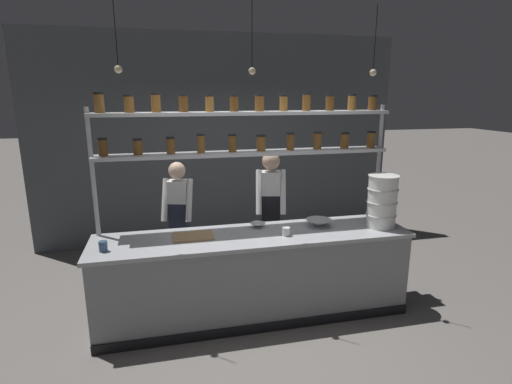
# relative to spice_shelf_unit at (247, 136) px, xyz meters

# --- Properties ---
(ground_plane) EXTENTS (40.00, 40.00, 0.00)m
(ground_plane) POSITION_rel_spice_shelf_unit_xyz_m (0.00, -0.33, -1.91)
(ground_plane) COLOR slate
(back_wall) EXTENTS (5.70, 0.12, 3.24)m
(back_wall) POSITION_rel_spice_shelf_unit_xyz_m (0.00, 2.11, -0.29)
(back_wall) COLOR #4C5156
(back_wall) RESTS_ON ground_plane
(prep_counter) EXTENTS (3.30, 0.76, 0.92)m
(prep_counter) POSITION_rel_spice_shelf_unit_xyz_m (0.00, -0.33, -1.45)
(prep_counter) COLOR gray
(prep_counter) RESTS_ON ground_plane
(spice_shelf_unit) EXTENTS (3.19, 0.28, 2.36)m
(spice_shelf_unit) POSITION_rel_spice_shelf_unit_xyz_m (0.00, 0.00, 0.00)
(spice_shelf_unit) COLOR #ADAFB5
(spice_shelf_unit) RESTS_ON ground_plane
(chef_left) EXTENTS (0.41, 0.34, 1.57)m
(chef_left) POSITION_rel_spice_shelf_unit_xyz_m (-0.73, 0.51, -1.02)
(chef_left) COLOR black
(chef_left) RESTS_ON ground_plane
(chef_center) EXTENTS (0.40, 0.33, 1.67)m
(chef_center) POSITION_rel_spice_shelf_unit_xyz_m (0.37, 0.36, -0.95)
(chef_center) COLOR black
(chef_center) RESTS_ON ground_plane
(container_stack) EXTENTS (0.33, 0.33, 0.58)m
(container_stack) POSITION_rel_spice_shelf_unit_xyz_m (1.42, -0.40, -0.70)
(container_stack) COLOR white
(container_stack) RESTS_ON prep_counter
(cutting_board) EXTENTS (0.40, 0.26, 0.02)m
(cutting_board) POSITION_rel_spice_shelf_unit_xyz_m (-0.62, -0.28, -0.98)
(cutting_board) COLOR #A88456
(cutting_board) RESTS_ON prep_counter
(prep_bowl_near_left) EXTENTS (0.29, 0.29, 0.08)m
(prep_bowl_near_left) POSITION_rel_spice_shelf_unit_xyz_m (0.75, -0.24, -0.95)
(prep_bowl_near_left) COLOR #B2B7BC
(prep_bowl_near_left) RESTS_ON prep_counter
(prep_bowl_center_front) EXTENTS (0.17, 0.17, 0.05)m
(prep_bowl_center_front) POSITION_rel_spice_shelf_unit_xyz_m (0.09, -0.12, -0.97)
(prep_bowl_center_front) COLOR #B2B7BC
(prep_bowl_center_front) RESTS_ON prep_counter
(serving_cup_front) EXTENTS (0.08, 0.08, 0.09)m
(serving_cup_front) POSITION_rel_spice_shelf_unit_xyz_m (0.32, -0.45, -0.94)
(serving_cup_front) COLOR silver
(serving_cup_front) RESTS_ON prep_counter
(serving_cup_by_board) EXTENTS (0.08, 0.08, 0.10)m
(serving_cup_by_board) POSITION_rel_spice_shelf_unit_xyz_m (-1.46, -0.46, -0.94)
(serving_cup_by_board) COLOR #334C70
(serving_cup_by_board) RESTS_ON prep_counter
(pendant_light_row) EXTENTS (2.53, 0.07, 0.67)m
(pendant_light_row) POSITION_rel_spice_shelf_unit_xyz_m (0.00, -0.33, 0.68)
(pendant_light_row) COLOR black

